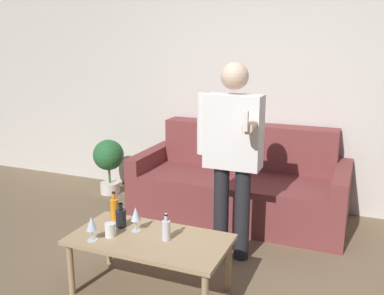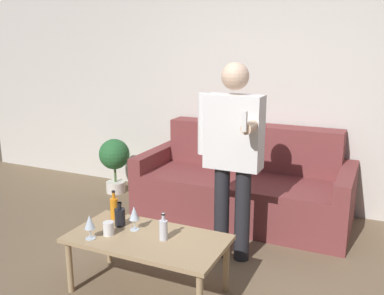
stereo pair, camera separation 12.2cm
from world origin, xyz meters
name	(u,v)px [view 1 (the left image)]	position (x,y,z in m)	size (l,w,h in m)	color
wall_back	(266,80)	(0.00, 2.14, 1.35)	(8.00, 0.06, 2.70)	silver
couch	(240,185)	(-0.11, 1.68, 0.32)	(2.10, 0.92, 0.91)	brown
coffee_table	(150,243)	(-0.30, 0.08, 0.38)	(1.10, 0.57, 0.42)	tan
bottle_orange	(121,218)	(-0.58, 0.16, 0.49)	(0.08, 0.08, 0.18)	black
bottle_green	(166,230)	(-0.18, 0.09, 0.50)	(0.06, 0.06, 0.19)	silver
bottle_dark	(114,209)	(-0.69, 0.25, 0.51)	(0.06, 0.06, 0.22)	orange
wine_glass_near	(91,224)	(-0.64, -0.11, 0.54)	(0.08, 0.08, 0.17)	silver
wine_glass_far	(136,215)	(-0.44, 0.14, 0.55)	(0.07, 0.07, 0.18)	silver
cup_on_table	(110,230)	(-0.56, -0.01, 0.47)	(0.08, 0.08, 0.10)	white
person_standing_front	(232,148)	(0.06, 0.80, 0.93)	(0.52, 0.42, 1.59)	#232328
potted_plant	(109,159)	(-1.71, 1.72, 0.42)	(0.36, 0.36, 0.64)	silver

